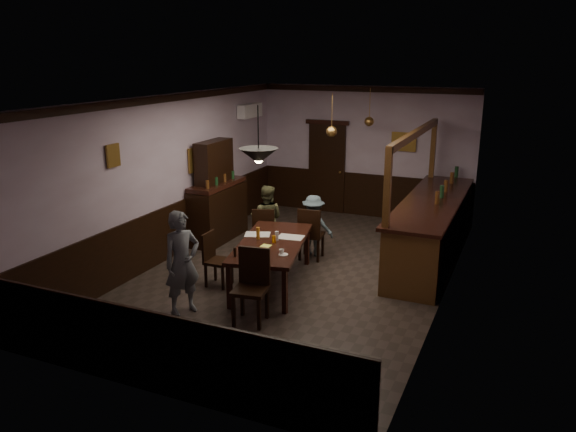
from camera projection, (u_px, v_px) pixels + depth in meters
The scene contains 31 objects.
room at pixel (298, 189), 9.40m from camera, with size 5.01×8.01×3.01m.
dining_table at pixel (272, 245), 9.12m from camera, with size 1.46×2.37×0.75m.
chair_far_left at pixel (264, 230), 10.44m from camera, with size 0.53×0.53×0.95m.
chair_far_right at pixel (310, 232), 10.27m from camera, with size 0.47×0.47×0.99m.
chair_near at pixel (252, 282), 7.91m from camera, with size 0.53×0.53×1.06m.
chair_side at pixel (214, 257), 9.17m from camera, with size 0.40×0.40×0.90m.
person_standing at pixel (182, 263), 8.11m from camera, with size 0.56×0.37×1.54m, color slate.
person_seated_left at pixel (267, 219), 10.67m from camera, with size 0.64×0.50×1.31m, color #4D4E2F.
person_seated_right at pixel (313, 225), 10.53m from camera, with size 0.75×0.43×1.16m, color slate.
newspaper_left at pixel (257, 234), 9.44m from camera, with size 0.42×0.30×0.01m, color silver.
newspaper_right at pixel (291, 237), 9.30m from camera, with size 0.42×0.30×0.01m, color silver.
napkin at pixel (266, 246), 8.89m from camera, with size 0.15×0.15×0.00m, color #F4FF5D.
saucer at pixel (283, 255), 8.48m from camera, with size 0.15×0.15×0.01m, color white.
coffee_cup at pixel (281, 252), 8.49m from camera, with size 0.08×0.08×0.07m, color white.
pastry_plate at pixel (261, 253), 8.56m from camera, with size 0.22×0.22×0.01m, color white.
pastry_ring_a at pixel (258, 251), 8.54m from camera, with size 0.13×0.13×0.04m, color #C68C47.
pastry_ring_b at pixel (264, 249), 8.63m from camera, with size 0.13×0.13×0.04m, color #C68C47.
soda_can at pixel (274, 239), 9.02m from camera, with size 0.07×0.07×0.12m, color orange.
beer_glass at pixel (258, 233), 9.19m from camera, with size 0.06×0.06×0.20m, color #BF721E.
water_glass at pixel (277, 236), 9.14m from camera, with size 0.06×0.06×0.15m, color silver.
pepper_mill at pixel (235, 252), 8.41m from camera, with size 0.04×0.04×0.14m, color black.
sideboard at pixel (217, 201), 11.37m from camera, with size 0.55×1.54×2.03m.
bar_counter at pixel (431, 228), 10.33m from camera, with size 0.99×4.24×2.38m.
door_back at pixel (327, 169), 13.34m from camera, with size 0.90×0.06×2.10m, color black.
ac_unit at pixel (250, 111), 12.60m from camera, with size 0.20×0.85×0.30m.
picture_left_small at pixel (113, 156), 8.76m from camera, with size 0.04×0.28×0.36m.
picture_left_large at pixel (198, 159), 10.99m from camera, with size 0.04×0.62×0.48m.
picture_back at pixel (404, 142), 12.45m from camera, with size 0.55×0.04×0.42m.
pendant_iron at pixel (259, 156), 7.92m from camera, with size 0.56×0.56×0.82m.
pendant_brass_mid at pixel (332, 132), 10.35m from camera, with size 0.20×0.20×0.81m.
pendant_brass_far at pixel (369, 122), 11.87m from camera, with size 0.20×0.20×0.81m.
Camera 1 is at (3.53, -8.45, 3.68)m, focal length 35.00 mm.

